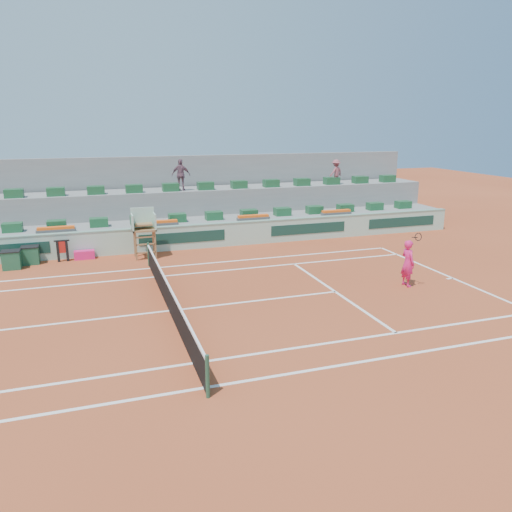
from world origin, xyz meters
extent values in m
plane|color=#9E3D1E|center=(0.00, 0.00, 0.00)|extent=(90.00, 90.00, 0.00)
cube|color=gray|center=(0.00, 10.70, 0.60)|extent=(36.00, 4.00, 1.20)
cube|color=gray|center=(0.00, 12.30, 1.30)|extent=(36.00, 2.40, 2.60)
cube|color=gray|center=(0.00, 13.90, 2.20)|extent=(36.00, 0.40, 4.40)
cube|color=#F11F72|center=(-2.80, 8.10, 0.21)|extent=(0.93, 0.41, 0.41)
imported|color=#764E5D|center=(2.62, 11.69, 3.48)|extent=(1.12, 0.77, 1.76)
imported|color=#9A4D55|center=(12.22, 11.60, 3.36)|extent=(1.13, 0.90, 1.52)
cube|color=white|center=(11.88, 0.00, 0.01)|extent=(0.12, 10.97, 0.01)
cube|color=white|center=(0.00, -5.49, 0.01)|extent=(23.77, 0.12, 0.01)
cube|color=white|center=(0.00, 5.49, 0.01)|extent=(23.77, 0.12, 0.01)
cube|color=white|center=(0.00, -4.12, 0.01)|extent=(23.77, 0.12, 0.01)
cube|color=white|center=(0.00, 4.12, 0.01)|extent=(23.77, 0.12, 0.01)
cube|color=white|center=(6.40, 0.00, 0.01)|extent=(0.12, 8.23, 0.01)
cube|color=white|center=(0.00, 0.00, 0.01)|extent=(12.80, 0.12, 0.01)
cube|color=white|center=(11.73, 0.00, 0.01)|extent=(0.30, 0.12, 0.01)
cube|color=black|center=(0.00, 0.00, 0.46)|extent=(0.03, 11.87, 0.92)
cube|color=white|center=(0.00, 0.00, 0.95)|extent=(0.06, 11.87, 0.07)
cylinder|color=#204C34|center=(0.00, -5.94, 0.55)|extent=(0.10, 0.10, 1.10)
cylinder|color=#204C34|center=(0.00, 5.94, 0.55)|extent=(0.10, 0.10, 1.10)
cube|color=#A3CEB5|center=(0.00, 8.50, 0.60)|extent=(36.00, 0.30, 1.20)
cube|color=gray|center=(0.00, 8.50, 1.23)|extent=(36.00, 0.34, 0.06)
cube|color=#153A2F|center=(2.00, 8.34, 0.65)|extent=(4.40, 0.02, 0.56)
cube|color=#153A2F|center=(9.00, 8.34, 0.65)|extent=(4.40, 0.02, 0.56)
cube|color=#153A2F|center=(15.00, 8.34, 0.65)|extent=(4.40, 0.02, 0.56)
cube|color=brown|center=(-0.45, 7.05, 0.68)|extent=(0.08, 0.08, 1.35)
cube|color=brown|center=(0.45, 7.05, 0.68)|extent=(0.08, 0.08, 1.35)
cube|color=brown|center=(-0.45, 7.75, 0.68)|extent=(0.08, 0.08, 1.35)
cube|color=brown|center=(0.45, 7.75, 0.68)|extent=(0.08, 0.08, 1.35)
cube|color=brown|center=(0.00, 7.40, 1.39)|extent=(1.10, 0.90, 0.08)
cube|color=#A3CEB5|center=(0.00, 7.78, 1.90)|extent=(1.10, 0.08, 1.00)
cube|color=#A3CEB5|center=(-0.52, 7.40, 1.75)|extent=(0.06, 0.90, 0.80)
cube|color=#A3CEB5|center=(0.52, 7.40, 1.75)|extent=(0.06, 0.90, 0.80)
cube|color=brown|center=(0.00, 7.50, 1.63)|extent=(0.80, 0.60, 0.08)
cube|color=brown|center=(0.00, 7.05, 0.35)|extent=(0.90, 0.08, 0.06)
cube|color=brown|center=(0.00, 7.05, 0.75)|extent=(0.90, 0.08, 0.06)
cube|color=brown|center=(0.00, 7.05, 1.10)|extent=(0.90, 0.08, 0.06)
cube|color=#1B532D|center=(-6.00, 9.80, 1.42)|extent=(0.90, 0.60, 0.44)
cube|color=#1B532D|center=(-4.00, 9.80, 1.42)|extent=(0.90, 0.60, 0.44)
cube|color=#1B532D|center=(-2.00, 9.80, 1.42)|extent=(0.90, 0.60, 0.44)
cube|color=#1B532D|center=(0.00, 9.80, 1.42)|extent=(0.90, 0.60, 0.44)
cube|color=#1B532D|center=(2.00, 9.80, 1.42)|extent=(0.90, 0.60, 0.44)
cube|color=#1B532D|center=(4.00, 9.80, 1.42)|extent=(0.90, 0.60, 0.44)
cube|color=#1B532D|center=(6.00, 9.80, 1.42)|extent=(0.90, 0.60, 0.44)
cube|color=#1B532D|center=(8.00, 9.80, 1.42)|extent=(0.90, 0.60, 0.44)
cube|color=#1B532D|center=(10.00, 9.80, 1.42)|extent=(0.90, 0.60, 0.44)
cube|color=#1B532D|center=(12.00, 9.80, 1.42)|extent=(0.90, 0.60, 0.44)
cube|color=#1B532D|center=(14.00, 9.80, 1.42)|extent=(0.90, 0.60, 0.44)
cube|color=#1B532D|center=(16.00, 9.80, 1.42)|extent=(0.90, 0.60, 0.44)
cube|color=#1B532D|center=(-6.00, 11.70, 2.82)|extent=(0.90, 0.60, 0.44)
cube|color=#1B532D|center=(-4.00, 11.70, 2.82)|extent=(0.90, 0.60, 0.44)
cube|color=#1B532D|center=(-2.00, 11.70, 2.82)|extent=(0.90, 0.60, 0.44)
cube|color=#1B532D|center=(0.00, 11.70, 2.82)|extent=(0.90, 0.60, 0.44)
cube|color=#1B532D|center=(2.00, 11.70, 2.82)|extent=(0.90, 0.60, 0.44)
cube|color=#1B532D|center=(4.00, 11.70, 2.82)|extent=(0.90, 0.60, 0.44)
cube|color=#1B532D|center=(6.00, 11.70, 2.82)|extent=(0.90, 0.60, 0.44)
cube|color=#1B532D|center=(8.00, 11.70, 2.82)|extent=(0.90, 0.60, 0.44)
cube|color=#1B532D|center=(10.00, 11.70, 2.82)|extent=(0.90, 0.60, 0.44)
cube|color=#1B532D|center=(12.00, 11.70, 2.82)|extent=(0.90, 0.60, 0.44)
cube|color=#1B532D|center=(14.00, 11.70, 2.82)|extent=(0.90, 0.60, 0.44)
cube|color=#1B532D|center=(16.00, 11.70, 2.82)|extent=(0.90, 0.60, 0.44)
cube|color=#515151|center=(-4.00, 9.00, 1.28)|extent=(1.80, 0.36, 0.16)
cube|color=#FF5A15|center=(-4.00, 9.00, 1.42)|extent=(1.70, 0.32, 0.12)
cube|color=#515151|center=(1.00, 9.00, 1.28)|extent=(1.80, 0.36, 0.16)
cube|color=#FF5A15|center=(1.00, 9.00, 1.42)|extent=(1.70, 0.32, 0.12)
cube|color=#515151|center=(6.00, 9.00, 1.28)|extent=(1.80, 0.36, 0.16)
cube|color=#FF5A15|center=(6.00, 9.00, 1.42)|extent=(1.70, 0.32, 0.12)
cube|color=#515151|center=(11.00, 9.00, 1.28)|extent=(1.80, 0.36, 0.16)
cube|color=#FF5A15|center=(11.00, 9.00, 1.42)|extent=(1.70, 0.32, 0.12)
cube|color=#1B5234|center=(-5.14, 7.98, 0.40)|extent=(0.73, 0.63, 0.80)
cube|color=black|center=(-5.14, 7.98, 0.82)|extent=(0.77, 0.67, 0.04)
cube|color=#1B5234|center=(-5.86, 7.36, 0.40)|extent=(0.75, 0.64, 0.80)
cube|color=black|center=(-5.86, 7.36, 0.82)|extent=(0.79, 0.68, 0.04)
cube|color=black|center=(-3.94, 7.96, 0.50)|extent=(0.11, 0.11, 1.00)
cube|color=black|center=(-3.54, 7.96, 0.50)|extent=(0.11, 0.11, 1.00)
cube|color=black|center=(-3.74, 7.96, 1.00)|extent=(0.69, 0.09, 0.06)
cube|color=red|center=(-3.74, 7.94, 0.70)|extent=(0.50, 0.05, 0.56)
imported|color=#F11F72|center=(9.44, -0.22, 0.94)|extent=(0.48, 0.71, 1.87)
cylinder|color=black|center=(9.44, -0.52, 2.05)|extent=(0.03, 0.35, 0.09)
torus|color=black|center=(9.44, -0.74, 2.12)|extent=(0.31, 0.08, 0.31)
camera|label=1|loc=(-2.25, -16.34, 6.34)|focal=35.00mm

